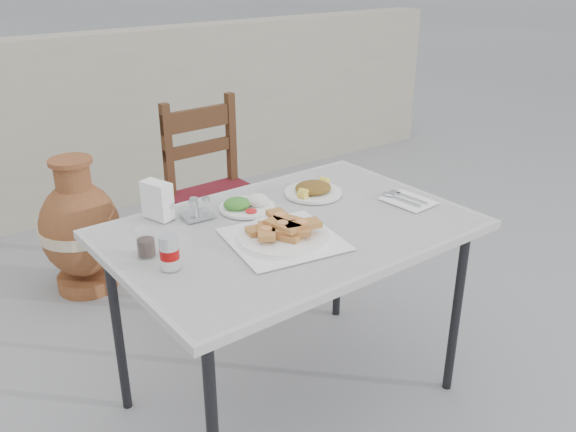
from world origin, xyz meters
TOP-DOWN VIEW (x-y plane):
  - ground at (0.00, 0.00)m, footprint 80.00×80.00m
  - cafe_table at (-0.14, 0.05)m, footprint 1.32×0.91m
  - pide_plate at (-0.23, -0.04)m, footprint 0.42×0.42m
  - salad_rice_plate at (-0.19, 0.26)m, footprint 0.22×0.22m
  - salad_chopped_plate at (0.11, 0.23)m, footprint 0.23×0.23m
  - soda_can at (-0.64, 0.00)m, footprint 0.06×0.06m
  - cola_glass at (-0.66, 0.13)m, footprint 0.06×0.06m
  - napkin_holder at (-0.50, 0.38)m, footprint 0.10×0.13m
  - condiment_caddy at (-0.38, 0.30)m, footprint 0.12×0.10m
  - cutlery_napkin at (0.37, -0.04)m, footprint 0.17×0.21m
  - chair at (0.10, 1.02)m, footprint 0.47×0.47m
  - terracotta_urn at (-0.51, 1.42)m, footprint 0.42×0.42m
  - back_wall at (0.00, 2.50)m, footprint 6.00×0.25m

SIDE VIEW (x-z plane):
  - ground at x=0.00m, z-range 0.00..0.00m
  - terracotta_urn at x=-0.51m, z-range -0.03..0.71m
  - chair at x=0.10m, z-range 0.02..1.03m
  - back_wall at x=0.00m, z-range 0.00..1.20m
  - cafe_table at x=-0.14m, z-range 0.34..1.13m
  - cutlery_napkin at x=0.37m, z-range 0.79..0.80m
  - salad_chopped_plate at x=0.11m, z-range 0.78..0.83m
  - salad_rice_plate at x=-0.19m, z-range 0.78..0.84m
  - condiment_caddy at x=-0.38m, z-range 0.78..0.86m
  - pide_plate at x=-0.23m, z-range 0.79..0.86m
  - cola_glass at x=-0.66m, z-range 0.78..0.88m
  - soda_can at x=-0.64m, z-range 0.79..0.90m
  - napkin_holder at x=-0.50m, z-range 0.79..0.93m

